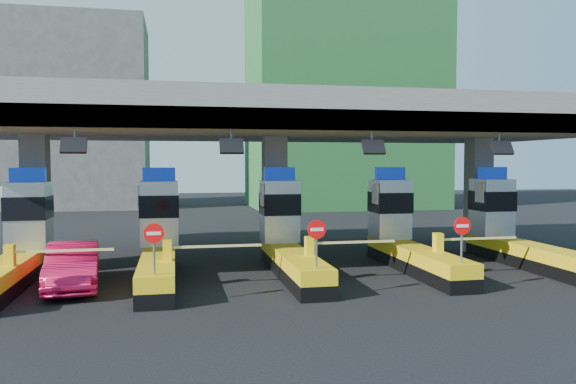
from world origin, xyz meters
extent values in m
plane|color=black|center=(0.00, 0.00, 0.00)|extent=(120.00, 120.00, 0.00)
cube|color=slate|center=(0.00, 3.00, 6.25)|extent=(28.00, 12.00, 1.50)
cube|color=#4C4C49|center=(0.00, -2.70, 5.85)|extent=(28.00, 0.60, 0.70)
cube|color=slate|center=(-10.00, 3.00, 2.75)|extent=(1.00, 1.00, 5.50)
cube|color=slate|center=(0.00, 3.00, 2.75)|extent=(1.00, 1.00, 5.50)
cube|color=slate|center=(10.00, 3.00, 2.75)|extent=(1.00, 1.00, 5.50)
cylinder|color=slate|center=(-7.50, -2.70, 5.25)|extent=(0.06, 0.06, 0.50)
cube|color=black|center=(-7.50, -2.90, 4.90)|extent=(0.80, 0.38, 0.54)
cylinder|color=slate|center=(-2.50, -2.70, 5.25)|extent=(0.06, 0.06, 0.50)
cube|color=black|center=(-2.50, -2.90, 4.90)|extent=(0.80, 0.38, 0.54)
cylinder|color=slate|center=(2.50, -2.70, 5.25)|extent=(0.06, 0.06, 0.50)
cube|color=black|center=(2.50, -2.90, 4.90)|extent=(0.80, 0.38, 0.54)
cylinder|color=slate|center=(7.50, -2.70, 5.25)|extent=(0.06, 0.06, 0.50)
cube|color=black|center=(7.50, -2.90, 4.90)|extent=(0.80, 0.38, 0.54)
cube|color=black|center=(-10.00, -1.00, 0.25)|extent=(1.20, 8.00, 0.50)
cube|color=#E5B70C|center=(-10.00, -1.00, 0.75)|extent=(1.20, 8.00, 0.50)
cube|color=#9EA3A8|center=(-10.00, 1.80, 2.30)|extent=(1.50, 1.50, 2.60)
cube|color=black|center=(-10.00, 1.78, 2.60)|extent=(1.56, 1.56, 0.90)
cube|color=#0C2DBF|center=(-10.00, 1.80, 3.88)|extent=(1.30, 0.35, 0.55)
cube|color=white|center=(-10.80, 1.50, 3.00)|extent=(0.06, 0.70, 0.90)
cube|color=#E5B70C|center=(-9.65, -2.20, 1.35)|extent=(0.30, 0.35, 0.70)
cube|color=white|center=(-8.00, -2.20, 1.45)|extent=(3.20, 0.08, 0.08)
cube|color=black|center=(-5.00, -1.00, 0.25)|extent=(1.20, 8.00, 0.50)
cube|color=#E5B70C|center=(-5.00, -1.00, 0.75)|extent=(1.20, 8.00, 0.50)
cube|color=#9EA3A8|center=(-5.00, 1.80, 2.30)|extent=(1.50, 1.50, 2.60)
cube|color=black|center=(-5.00, 1.78, 2.60)|extent=(1.56, 1.56, 0.90)
cube|color=#0C2DBF|center=(-5.00, 1.80, 3.88)|extent=(1.30, 0.35, 0.55)
cube|color=white|center=(-5.80, 1.50, 3.00)|extent=(0.06, 0.70, 0.90)
cylinder|color=slate|center=(-5.00, -4.60, 1.65)|extent=(0.07, 0.07, 1.30)
cylinder|color=red|center=(-5.00, -4.63, 2.25)|extent=(0.60, 0.04, 0.60)
cube|color=white|center=(-5.00, -4.65, 2.25)|extent=(0.42, 0.02, 0.10)
cube|color=#E5B70C|center=(-4.65, -2.20, 1.35)|extent=(0.30, 0.35, 0.70)
cube|color=white|center=(-3.00, -2.20, 1.45)|extent=(3.20, 0.08, 0.08)
cube|color=black|center=(0.00, -1.00, 0.25)|extent=(1.20, 8.00, 0.50)
cube|color=#E5B70C|center=(0.00, -1.00, 0.75)|extent=(1.20, 8.00, 0.50)
cube|color=#9EA3A8|center=(0.00, 1.80, 2.30)|extent=(1.50, 1.50, 2.60)
cube|color=black|center=(0.00, 1.78, 2.60)|extent=(1.56, 1.56, 0.90)
cube|color=#0C2DBF|center=(0.00, 1.80, 3.88)|extent=(1.30, 0.35, 0.55)
cube|color=white|center=(-0.80, 1.50, 3.00)|extent=(0.06, 0.70, 0.90)
cylinder|color=slate|center=(0.00, -4.60, 1.65)|extent=(0.07, 0.07, 1.30)
cylinder|color=red|center=(0.00, -4.63, 2.25)|extent=(0.60, 0.04, 0.60)
cube|color=white|center=(0.00, -4.65, 2.25)|extent=(0.42, 0.02, 0.10)
cube|color=#E5B70C|center=(0.35, -2.20, 1.35)|extent=(0.30, 0.35, 0.70)
cube|color=white|center=(2.00, -2.20, 1.45)|extent=(3.20, 0.08, 0.08)
cube|color=black|center=(5.00, -1.00, 0.25)|extent=(1.20, 8.00, 0.50)
cube|color=#E5B70C|center=(5.00, -1.00, 0.75)|extent=(1.20, 8.00, 0.50)
cube|color=#9EA3A8|center=(5.00, 1.80, 2.30)|extent=(1.50, 1.50, 2.60)
cube|color=black|center=(5.00, 1.78, 2.60)|extent=(1.56, 1.56, 0.90)
cube|color=#0C2DBF|center=(5.00, 1.80, 3.88)|extent=(1.30, 0.35, 0.55)
cube|color=white|center=(4.20, 1.50, 3.00)|extent=(0.06, 0.70, 0.90)
cylinder|color=slate|center=(5.00, -4.60, 1.65)|extent=(0.07, 0.07, 1.30)
cylinder|color=red|center=(5.00, -4.63, 2.25)|extent=(0.60, 0.04, 0.60)
cube|color=white|center=(5.00, -4.65, 2.25)|extent=(0.42, 0.02, 0.10)
cube|color=#E5B70C|center=(5.35, -2.20, 1.35)|extent=(0.30, 0.35, 0.70)
cube|color=white|center=(7.00, -2.20, 1.45)|extent=(3.20, 0.08, 0.08)
cube|color=black|center=(10.00, -1.00, 0.25)|extent=(1.20, 8.00, 0.50)
cube|color=#E5B70C|center=(10.00, -1.00, 0.75)|extent=(1.20, 8.00, 0.50)
cube|color=#9EA3A8|center=(10.00, 1.80, 2.30)|extent=(1.50, 1.50, 2.60)
cube|color=black|center=(10.00, 1.78, 2.60)|extent=(1.56, 1.56, 0.90)
cube|color=#0C2DBF|center=(10.00, 1.80, 3.88)|extent=(1.30, 0.35, 0.55)
cube|color=white|center=(9.20, 1.50, 3.00)|extent=(0.06, 0.70, 0.90)
cube|color=#E5B70C|center=(10.35, -2.20, 1.35)|extent=(0.30, 0.35, 0.70)
cube|color=#1E5926|center=(12.00, 32.00, 14.00)|extent=(18.00, 12.00, 28.00)
cube|color=#4C4C49|center=(-14.00, 36.00, 9.00)|extent=(14.00, 10.00, 18.00)
imported|color=#C50F3B|center=(-7.85, -1.40, 0.79)|extent=(2.20, 4.93, 1.57)
camera|label=1|loc=(-4.37, -21.68, 4.35)|focal=35.00mm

